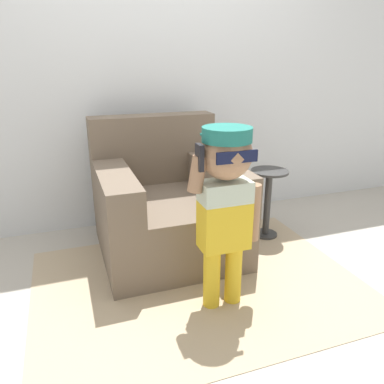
{
  "coord_description": "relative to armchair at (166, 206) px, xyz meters",
  "views": [
    {
      "loc": [
        -0.75,
        -2.29,
        1.33
      ],
      "look_at": [
        -0.04,
        -0.28,
        0.57
      ],
      "focal_mm": 35.0,
      "sensor_mm": 36.0,
      "label": 1
    }
  ],
  "objects": [
    {
      "name": "armchair",
      "position": [
        0.0,
        0.0,
        0.0
      ],
      "size": [
        0.94,
        0.97,
        0.94
      ],
      "color": "#6B5B4C",
      "rests_on": "ground_plane"
    },
    {
      "name": "ground_plane",
      "position": [
        0.1,
        -0.12,
        -0.34
      ],
      "size": [
        10.0,
        10.0,
        0.0
      ],
      "primitive_type": "plane",
      "color": "#ADA89E"
    },
    {
      "name": "person_child",
      "position": [
        0.12,
        -0.75,
        0.34
      ],
      "size": [
        0.42,
        0.31,
        1.02
      ],
      "color": "gold",
      "rests_on": "ground_plane"
    },
    {
      "name": "wall_back",
      "position": [
        0.1,
        0.61,
        0.96
      ],
      "size": [
        10.0,
        0.05,
        2.6
      ],
      "color": "silver",
      "rests_on": "ground_plane"
    },
    {
      "name": "side_table",
      "position": [
        0.8,
        -0.06,
        -0.01
      ],
      "size": [
        0.29,
        0.29,
        0.54
      ],
      "color": "#333333",
      "rests_on": "ground_plane"
    },
    {
      "name": "rug",
      "position": [
        0.06,
        -0.52,
        -0.33
      ],
      "size": [
        1.98,
        1.48,
        0.01
      ],
      "color": "tan",
      "rests_on": "ground_plane"
    }
  ]
}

